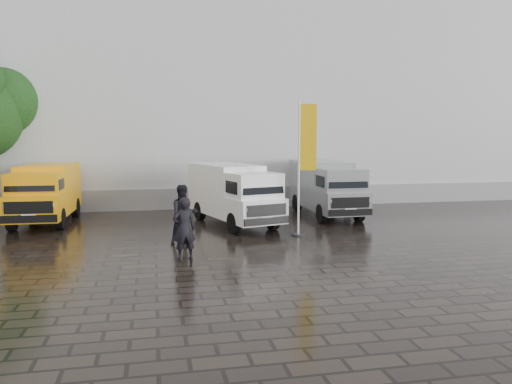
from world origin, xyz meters
TOP-DOWN VIEW (x-y plane):
  - ground at (0.00, 0.00)m, footprint 120.00×120.00m
  - exhibition_hall at (2.00, 16.00)m, footprint 44.00×16.00m
  - hall_plinth at (2.00, 7.95)m, footprint 44.00×0.15m
  - van_yellow at (-8.50, 5.14)m, footprint 2.07×5.07m
  - van_white at (-1.16, 3.34)m, footprint 3.23×5.71m
  - van_silver at (3.16, 4.70)m, footprint 1.88×5.49m
  - flagpole at (0.91, 0.68)m, footprint 0.88×0.50m
  - wheelie_bin at (5.53, 7.34)m, footprint 0.74×0.74m
  - person_front at (-3.42, -2.09)m, footprint 0.72×0.54m
  - person_tent at (-3.30, 0.17)m, footprint 1.10×0.96m

SIDE VIEW (x-z plane):
  - ground at x=0.00m, z-range 0.00..0.00m
  - hall_plinth at x=2.00m, z-range 0.00..1.00m
  - wheelie_bin at x=5.53m, z-range 0.00..1.02m
  - person_front at x=-3.42m, z-range 0.00..1.79m
  - person_tent at x=-3.30m, z-range 0.00..1.92m
  - van_yellow at x=-8.50m, z-range 0.00..2.31m
  - van_white at x=-1.16m, z-range 0.00..2.35m
  - van_silver at x=3.16m, z-range 0.00..2.37m
  - flagpole at x=0.91m, z-range 0.26..5.04m
  - exhibition_hall at x=2.00m, z-range 0.00..12.00m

